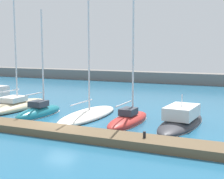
% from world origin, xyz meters
% --- Properties ---
extents(ground_plane, '(120.00, 120.00, 0.00)m').
position_xyz_m(ground_plane, '(0.00, 0.00, 0.00)').
color(ground_plane, '#236084').
extents(dock_pier, '(41.81, 2.35, 0.58)m').
position_xyz_m(dock_pier, '(0.00, -1.46, 0.29)').
color(dock_pier, brown).
rests_on(dock_pier, ground_plane).
extents(breakwater_seawall, '(108.00, 3.42, 2.04)m').
position_xyz_m(breakwater_seawall, '(0.00, 38.79, 1.02)').
color(breakwater_seawall, slate).
rests_on(breakwater_seawall, ground_plane).
extents(sailboat_sand_third, '(3.41, 10.27, 17.85)m').
position_xyz_m(sailboat_sand_third, '(-9.46, 5.44, 0.37)').
color(sailboat_sand_third, beige).
rests_on(sailboat_sand_third, ground_plane).
extents(sailboat_teal_fourth, '(2.13, 6.52, 10.63)m').
position_xyz_m(sailboat_teal_fourth, '(-4.89, 3.72, 0.42)').
color(sailboat_teal_fourth, '#19707F').
rests_on(sailboat_teal_fourth, ground_plane).
extents(sailboat_ivory_fifth, '(3.27, 9.76, 14.56)m').
position_xyz_m(sailboat_ivory_fifth, '(-0.23, 5.22, 0.23)').
color(sailboat_ivory_fifth, silver).
rests_on(sailboat_ivory_fifth, ground_plane).
extents(sailboat_red_sixth, '(2.42, 7.38, 14.78)m').
position_xyz_m(sailboat_red_sixth, '(4.29, 4.31, 0.44)').
color(sailboat_red_sixth, '#B72D28').
rests_on(sailboat_red_sixth, ground_plane).
extents(motorboat_charcoal_seventh, '(3.56, 9.48, 3.05)m').
position_xyz_m(motorboat_charcoal_seventh, '(8.71, 5.62, 0.40)').
color(motorboat_charcoal_seventh, '#2D2D33').
rests_on(motorboat_charcoal_seventh, ground_plane).
extents(dock_bollard, '(0.20, 0.20, 0.44)m').
position_xyz_m(dock_bollard, '(7.70, -1.46, 0.80)').
color(dock_bollard, black).
rests_on(dock_bollard, dock_pier).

